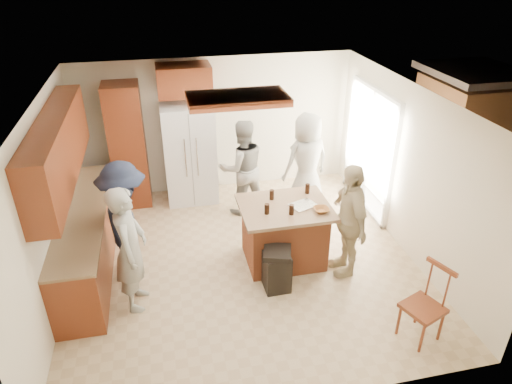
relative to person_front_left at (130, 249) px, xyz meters
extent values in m
plane|color=tan|center=(1.53, 0.59, -0.86)|extent=(5.00, 5.00, 0.00)
plane|color=white|center=(1.53, 0.59, 1.64)|extent=(5.00, 5.00, 0.00)
plane|color=beige|center=(1.53, 3.09, 0.39)|extent=(5.00, 0.00, 5.00)
plane|color=beige|center=(1.53, -1.91, 0.39)|extent=(5.00, 0.00, 5.00)
plane|color=beige|center=(-0.97, 0.59, 0.39)|extent=(0.00, 5.00, 5.00)
plane|color=beige|center=(4.03, 0.59, 0.39)|extent=(0.00, 5.00, 5.00)
cube|color=white|center=(4.01, 1.79, 0.19)|extent=(0.02, 1.60, 2.10)
cube|color=white|center=(3.99, 1.79, 0.19)|extent=(0.08, 1.72, 2.10)
cube|color=maroon|center=(1.53, 0.79, 1.58)|extent=(1.30, 0.70, 0.10)
cube|color=white|center=(1.53, 0.79, 1.52)|extent=(1.10, 0.50, 0.02)
cube|color=olive|center=(5.53, 1.79, -0.91)|extent=(3.00, 3.00, 0.10)
cube|color=#593319|center=(6.23, 2.39, 0.14)|extent=(1.40, 1.60, 2.00)
imported|color=gray|center=(0.00, 0.00, 0.00)|extent=(0.53, 0.68, 1.72)
imported|color=gray|center=(1.80, 2.03, -0.01)|extent=(0.88, 0.61, 1.70)
imported|color=gray|center=(2.93, 1.98, 0.01)|extent=(0.96, 0.75, 1.74)
imported|color=tan|center=(2.93, 0.08, -0.02)|extent=(0.53, 1.00, 1.68)
imported|color=black|center=(-0.07, 0.64, 0.01)|extent=(0.57, 1.15, 1.75)
cube|color=maroon|center=(-0.67, 0.99, -0.42)|extent=(0.60, 3.00, 0.88)
cube|color=#846B4C|center=(-0.67, 0.99, 0.04)|extent=(0.64, 3.00, 0.04)
cube|color=maroon|center=(-0.80, 0.99, 1.01)|extent=(0.35, 3.00, 0.85)
cube|color=maroon|center=(-0.07, 2.79, 0.24)|extent=(0.60, 0.60, 2.20)
cube|color=maroon|center=(0.98, 2.79, 1.34)|extent=(0.90, 0.60, 0.50)
cube|color=white|center=(0.98, 2.71, 0.04)|extent=(0.90, 0.72, 1.80)
cube|color=gray|center=(0.98, 2.34, 0.04)|extent=(0.01, 0.01, 1.71)
cylinder|color=silver|center=(0.88, 2.32, 0.13)|extent=(0.02, 0.02, 0.70)
cylinder|color=silver|center=(1.08, 2.32, 0.13)|extent=(0.02, 0.02, 0.70)
cube|color=#9B4828|center=(2.13, 0.49, -0.42)|extent=(1.10, 0.85, 0.88)
cube|color=#7B6147|center=(2.13, 0.49, 0.04)|extent=(1.28, 1.03, 0.05)
cube|color=silver|center=(2.38, 0.44, 0.08)|extent=(0.42, 0.37, 0.02)
imported|color=brown|center=(2.58, 0.24, 0.10)|extent=(0.22, 0.22, 0.05)
cylinder|color=black|center=(1.83, 0.35, 0.14)|extent=(0.07, 0.07, 0.15)
cylinder|color=black|center=(1.99, 0.73, 0.14)|extent=(0.07, 0.07, 0.15)
cylinder|color=black|center=(2.55, 0.79, 0.14)|extent=(0.07, 0.07, 0.15)
cylinder|color=black|center=(2.15, 0.26, 0.14)|extent=(0.07, 0.07, 0.15)
cube|color=black|center=(1.86, -0.11, -0.59)|extent=(0.35, 0.35, 0.55)
cube|color=black|center=(1.86, -0.11, -0.27)|extent=(0.45, 0.45, 0.08)
cube|color=maroon|center=(3.30, -1.34, -0.41)|extent=(0.54, 0.54, 0.05)
cylinder|color=maroon|center=(3.21, -1.56, -0.64)|extent=(0.05, 0.05, 0.44)
cylinder|color=maroon|center=(3.53, -1.44, -0.64)|extent=(0.05, 0.05, 0.44)
cylinder|color=maroon|center=(3.08, -1.24, -0.64)|extent=(0.05, 0.05, 0.44)
cylinder|color=maroon|center=(3.40, -1.12, -0.64)|extent=(0.05, 0.05, 0.44)
cube|color=maroon|center=(3.48, -1.27, 0.11)|extent=(0.18, 0.39, 0.05)
cylinder|color=maroon|center=(3.53, -1.38, -0.14)|extent=(0.03, 0.03, 0.50)
cylinder|color=maroon|center=(3.44, -1.16, -0.14)|extent=(0.03, 0.03, 0.50)
camera|label=1|loc=(0.54, -4.86, 3.33)|focal=32.00mm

